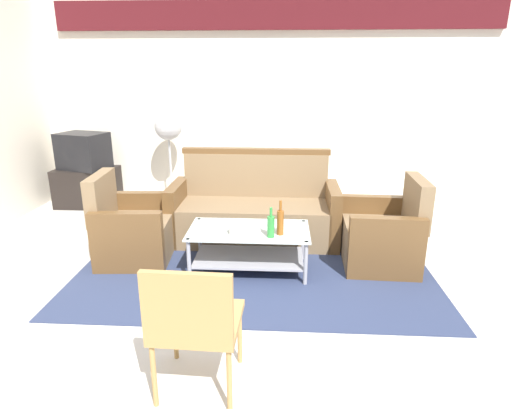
{
  "coord_description": "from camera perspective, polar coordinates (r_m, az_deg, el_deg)",
  "views": [
    {
      "loc": [
        0.1,
        -3.0,
        1.81
      ],
      "look_at": [
        -0.12,
        0.66,
        0.65
      ],
      "focal_mm": 30.14,
      "sensor_mm": 36.0,
      "label": 1
    }
  ],
  "objects": [
    {
      "name": "bottle_brown",
      "position": [
        3.78,
        3.24,
        -2.3
      ],
      "size": [
        0.06,
        0.06,
        0.31
      ],
      "color": "brown",
      "rests_on": "coffee_table"
    },
    {
      "name": "wall_back",
      "position": [
        6.06,
        2.5,
        14.39
      ],
      "size": [
        6.52,
        0.19,
        2.8
      ],
      "color": "silver",
      "rests_on": "ground"
    },
    {
      "name": "tv_stand",
      "position": [
        6.34,
        -21.43,
        2.18
      ],
      "size": [
        0.8,
        0.5,
        0.52
      ],
      "primitive_type": "cube",
      "color": "black",
      "rests_on": "ground"
    },
    {
      "name": "television",
      "position": [
        6.24,
        -21.92,
        6.62
      ],
      "size": [
        0.7,
        0.6,
        0.48
      ],
      "rotation": [
        0.0,
        0.0,
        2.84
      ],
      "color": "black",
      "rests_on": "tv_stand"
    },
    {
      "name": "bottle_green",
      "position": [
        3.72,
        1.99,
        -2.86
      ],
      "size": [
        0.06,
        0.06,
        0.27
      ],
      "color": "#2D8C38",
      "rests_on": "coffee_table"
    },
    {
      "name": "ground_plane",
      "position": [
        3.51,
        1.29,
        -13.54
      ],
      "size": [
        14.0,
        14.0,
        0.0
      ],
      "primitive_type": "plane",
      "color": "beige"
    },
    {
      "name": "pedestal_fan",
      "position": [
        5.85,
        -11.54,
        9.39
      ],
      "size": [
        0.36,
        0.36,
        1.27
      ],
      "color": "#2D2D33",
      "rests_on": "ground"
    },
    {
      "name": "rug",
      "position": [
        4.18,
        -0.09,
        -8.04
      ],
      "size": [
        3.26,
        2.15,
        0.01
      ],
      "primitive_type": "cube",
      "color": "#2D3856",
      "rests_on": "ground"
    },
    {
      "name": "armchair_left",
      "position": [
        4.4,
        -16.06,
        -3.39
      ],
      "size": [
        0.75,
        0.8,
        0.85
      ],
      "rotation": [
        0.0,
        0.0,
        -1.5
      ],
      "color": "#7F6647",
      "rests_on": "rug"
    },
    {
      "name": "wicker_chair",
      "position": [
        2.47,
        -8.23,
        -14.81
      ],
      "size": [
        0.5,
        0.5,
        0.84
      ],
      "rotation": [
        0.0,
        0.0,
        -0.04
      ],
      "color": "#AD844C",
      "rests_on": "ground"
    },
    {
      "name": "coffee_table",
      "position": [
        3.98,
        -0.93,
        -5.19
      ],
      "size": [
        1.1,
        0.6,
        0.4
      ],
      "color": "silver",
      "rests_on": "rug"
    },
    {
      "name": "couch",
      "position": [
        4.7,
        -0.24,
        -1.0
      ],
      "size": [
        1.81,
        0.76,
        0.96
      ],
      "rotation": [
        0.0,
        0.0,
        3.13
      ],
      "color": "#7F6647",
      "rests_on": "rug"
    },
    {
      "name": "cup",
      "position": [
        3.8,
        -2.98,
        -3.28
      ],
      "size": [
        0.08,
        0.08,
        0.1
      ],
      "primitive_type": "cylinder",
      "color": "silver",
      "rests_on": "coffee_table"
    },
    {
      "name": "armchair_right",
      "position": [
        4.28,
        16.55,
        -4.07
      ],
      "size": [
        0.73,
        0.78,
        0.85
      ],
      "rotation": [
        0.0,
        0.0,
        1.53
      ],
      "color": "#7F6647",
      "rests_on": "rug"
    }
  ]
}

